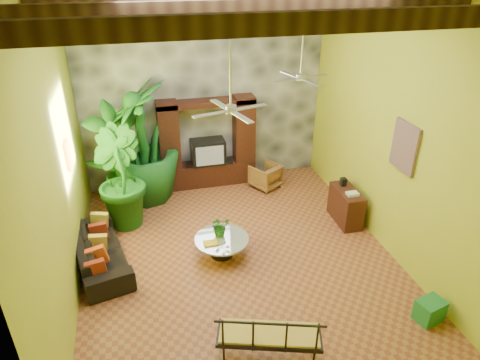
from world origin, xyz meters
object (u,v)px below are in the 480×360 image
object	(u,v)px
tall_plant_a	(118,156)
tall_plant_c	(142,142)
sofa	(99,250)
side_console	(346,206)
entertainment_center	(208,150)
coffee_table	(222,244)
tall_plant_b	(118,178)
iron_bench	(271,335)
ceiling_fan_front	(231,97)
wicker_armchair	(266,176)
ceiling_fan_back	(301,67)
green_bin	(430,310)

from	to	relation	value
tall_plant_a	tall_plant_c	bearing A→B (deg)	15.33
sofa	side_console	xyz separation A→B (m)	(5.30, 0.24, 0.07)
entertainment_center	coffee_table	distance (m)	3.16
tall_plant_b	iron_bench	distance (m)	4.86
ceiling_fan_front	tall_plant_c	world-z (taller)	ceiling_fan_front
entertainment_center	tall_plant_c	distance (m)	1.71
sofa	tall_plant_c	distance (m)	2.89
tall_plant_b	iron_bench	xyz separation A→B (m)	(2.04, -4.37, -0.58)
wicker_armchair	tall_plant_b	xyz separation A→B (m)	(-3.58, -0.82, 0.81)
ceiling_fan_back	iron_bench	world-z (taller)	ceiling_fan_back
tall_plant_c	coffee_table	bearing A→B (deg)	-64.58
sofa	tall_plant_a	xyz separation A→B (m)	(0.46, 2.27, 0.94)
ceiling_fan_back	tall_plant_c	size ratio (longest dim) A/B	0.63
tall_plant_a	iron_bench	xyz separation A→B (m)	(2.04, -5.24, -0.72)
tall_plant_a	tall_plant_b	world-z (taller)	tall_plant_a
tall_plant_a	iron_bench	distance (m)	5.67
ceiling_fan_back	iron_bench	size ratio (longest dim) A/B	1.16
wicker_armchair	tall_plant_c	distance (m)	3.22
tall_plant_b	green_bin	world-z (taller)	tall_plant_b
sofa	tall_plant_c	world-z (taller)	tall_plant_c
ceiling_fan_back	sofa	bearing A→B (deg)	-168.97
ceiling_fan_front	wicker_armchair	xyz separation A→B (m)	(1.59, 2.99, -3.09)
sofa	tall_plant_b	world-z (taller)	tall_plant_b
ceiling_fan_back	green_bin	bearing A→B (deg)	-73.96
coffee_table	ceiling_fan_front	bearing A→B (deg)	-77.46
sofa	wicker_armchair	bearing A→B (deg)	-73.60
sofa	iron_bench	size ratio (longest dim) A/B	1.36
ceiling_fan_front	coffee_table	distance (m)	3.18
sofa	green_bin	bearing A→B (deg)	-130.46
entertainment_center	ceiling_fan_front	world-z (taller)	ceiling_fan_front
tall_plant_c	coffee_table	world-z (taller)	tall_plant_c
iron_bench	green_bin	distance (m)	2.82
tall_plant_b	wicker_armchair	bearing A→B (deg)	12.93
iron_bench	green_bin	world-z (taller)	iron_bench
ceiling_fan_back	tall_plant_a	xyz separation A→B (m)	(-3.79, 1.44, -2.15)
sofa	wicker_armchair	size ratio (longest dim) A/B	3.20
tall_plant_b	iron_bench	world-z (taller)	tall_plant_b
coffee_table	iron_bench	world-z (taller)	iron_bench
green_bin	tall_plant_a	bearing A→B (deg)	133.52
wicker_armchair	tall_plant_a	bearing A→B (deg)	-30.89
tall_plant_a	green_bin	world-z (taller)	tall_plant_a
entertainment_center	sofa	size ratio (longest dim) A/B	1.10
wicker_armchair	iron_bench	world-z (taller)	iron_bench
side_console	tall_plant_a	bearing A→B (deg)	158.56
iron_bench	side_console	size ratio (longest dim) A/B	1.64
iron_bench	sofa	bearing A→B (deg)	148.00
tall_plant_b	green_bin	bearing A→B (deg)	-41.11
wicker_armchair	iron_bench	bearing A→B (deg)	43.34
tall_plant_b	entertainment_center	bearing A→B (deg)	31.90
entertainment_center	ceiling_fan_front	xyz separation A→B (m)	(-0.20, -3.54, 2.44)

